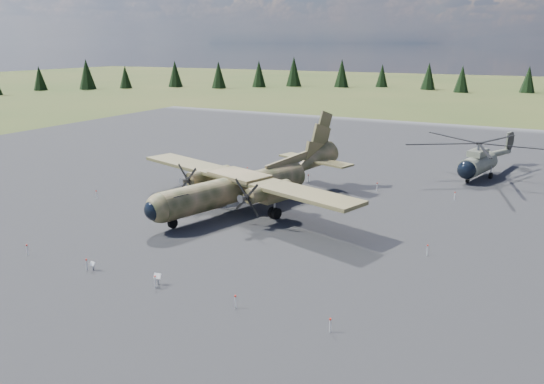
% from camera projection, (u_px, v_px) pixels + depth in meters
% --- Properties ---
extents(ground, '(500.00, 500.00, 0.00)m').
position_uv_depth(ground, '(236.00, 223.00, 46.64)').
color(ground, brown).
rests_on(ground, ground).
extents(apron, '(120.00, 120.00, 0.04)m').
position_uv_depth(apron, '(285.00, 195.00, 55.21)').
color(apron, '#515156').
rests_on(apron, ground).
extents(transport_plane, '(26.45, 23.57, 8.86)m').
position_uv_depth(transport_plane, '(247.00, 182.00, 50.25)').
color(transport_plane, '#3A4022').
rests_on(transport_plane, ground).
extents(helicopter_near, '(20.72, 21.56, 4.34)m').
position_uv_depth(helicopter_near, '(479.00, 153.00, 60.99)').
color(helicopter_near, gray).
rests_on(helicopter_near, ground).
extents(info_placard_left, '(0.43, 0.22, 0.66)m').
position_uv_depth(info_placard_left, '(93.00, 265.00, 36.69)').
color(info_placard_left, gray).
rests_on(info_placard_left, ground).
extents(info_placard_right, '(0.53, 0.25, 0.81)m').
position_uv_depth(info_placard_right, '(158.00, 277.00, 34.48)').
color(info_placard_right, gray).
rests_on(info_placard_right, ground).
extents(barrier_fence, '(33.12, 29.62, 0.85)m').
position_uv_depth(barrier_fence, '(231.00, 217.00, 46.64)').
color(barrier_fence, white).
rests_on(barrier_fence, ground).
extents(treeline, '(317.35, 313.66, 10.98)m').
position_uv_depth(treeline, '(196.00, 185.00, 40.15)').
color(treeline, black).
rests_on(treeline, ground).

